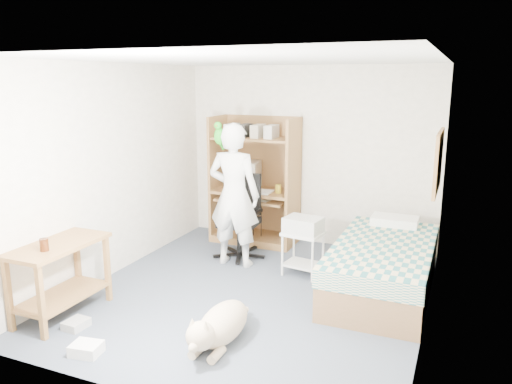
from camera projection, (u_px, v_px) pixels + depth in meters
floor at (253, 293)px, 5.50m from camera, size 4.00×4.00×0.00m
wall_back at (309, 156)px, 7.02m from camera, size 3.60×0.02×2.50m
wall_right at (434, 198)px, 4.54m from camera, size 0.02×4.00×2.50m
wall_left at (113, 171)px, 5.91m from camera, size 0.02×4.00×2.50m
ceiling at (252, 59)px, 4.95m from camera, size 3.60×4.00×0.02m
computer_hutch at (256, 185)px, 7.14m from camera, size 1.20×0.63×1.80m
bed at (383, 267)px, 5.50m from camera, size 1.02×2.02×0.66m
side_desk at (60, 268)px, 4.90m from camera, size 0.50×1.00×0.75m
corkboard at (439, 162)px, 5.31m from camera, size 0.04×0.94×0.66m
office_chair at (241, 228)px, 6.60m from camera, size 0.61×0.61×1.08m
person at (234, 195)px, 6.19m from camera, size 0.68×0.46×1.80m
parrot at (219, 134)px, 6.12m from camera, size 0.13×0.23×0.36m
dog at (220, 325)px, 4.43m from camera, size 0.35×1.09×0.41m
printer_cart at (303, 247)px, 5.96m from camera, size 0.49×0.42×0.54m
printer at (303, 225)px, 5.90m from camera, size 0.46×0.38×0.18m
crt_monitor at (245, 175)px, 7.19m from camera, size 0.47×0.49×0.39m
keyboard at (255, 198)px, 7.02m from camera, size 0.47×0.22×0.03m
pencil_cup at (278, 189)px, 6.92m from camera, size 0.08×0.08×0.12m
drink_glass at (44, 245)px, 4.62m from camera, size 0.08×0.08×0.12m
floor_box_a at (86, 349)px, 4.28m from camera, size 0.28×0.24×0.10m
floor_box_b at (76, 324)px, 4.73m from camera, size 0.19×0.23×0.08m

